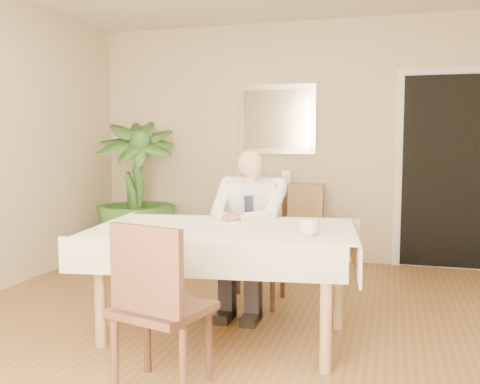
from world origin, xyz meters
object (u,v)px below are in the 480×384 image
(potted_palm, at_px, (136,192))
(coffee_mug, at_px, (309,227))
(seated_man, at_px, (248,223))
(sideboard, at_px, (273,222))
(chair_near, at_px, (156,300))
(dining_table, at_px, (224,239))
(chair_far, at_px, (257,235))

(potted_palm, bearing_deg, coffee_mug, -43.21)
(seated_man, bearing_deg, potted_palm, 140.90)
(seated_man, relative_size, sideboard, 1.17)
(sideboard, bearing_deg, chair_near, -93.64)
(sideboard, relative_size, potted_palm, 0.70)
(seated_man, relative_size, coffee_mug, 10.10)
(chair_near, height_order, potted_palm, potted_palm)
(chair_near, height_order, sideboard, chair_near)
(dining_table, height_order, chair_far, chair_far)
(potted_palm, bearing_deg, dining_table, -49.70)
(dining_table, relative_size, potted_palm, 1.20)
(seated_man, bearing_deg, sideboard, 95.95)
(sideboard, distance_m, potted_palm, 1.53)
(coffee_mug, distance_m, potted_palm, 3.03)
(chair_far, xyz_separation_m, coffee_mug, (0.59, -1.05, 0.26))
(chair_near, bearing_deg, coffee_mug, 63.59)
(potted_palm, bearing_deg, seated_man, -39.10)
(dining_table, relative_size, coffee_mug, 14.94)
(seated_man, distance_m, coffee_mug, 0.97)
(sideboard, bearing_deg, potted_palm, -169.33)
(sideboard, bearing_deg, chair_far, -88.37)
(chair_far, bearing_deg, dining_table, -89.49)
(dining_table, xyz_separation_m, chair_near, (-0.07, -0.91, -0.15))
(coffee_mug, relative_size, potted_palm, 0.08)
(potted_palm, bearing_deg, chair_far, -32.24)
(chair_far, distance_m, sideboard, 1.45)
(coffee_mug, bearing_deg, dining_table, 164.35)
(dining_table, xyz_separation_m, potted_palm, (-1.62, 1.91, 0.10))
(dining_table, bearing_deg, chair_near, -102.01)
(potted_palm, bearing_deg, sideboard, 16.20)
(chair_near, relative_size, seated_man, 0.73)
(seated_man, relative_size, potted_palm, 0.81)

